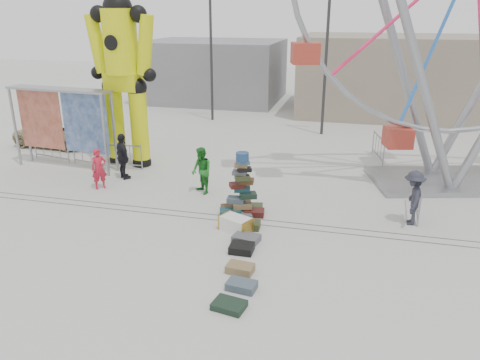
% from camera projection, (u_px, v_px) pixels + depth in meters
% --- Properties ---
extents(ground, '(90.00, 90.00, 0.00)m').
position_uv_depth(ground, '(194.00, 226.00, 15.00)').
color(ground, '#9E9E99').
rests_on(ground, ground).
extents(track_line_near, '(40.00, 0.04, 0.01)m').
position_uv_depth(track_line_near, '(200.00, 218.00, 15.55)').
color(track_line_near, '#47443F').
rests_on(track_line_near, ground).
extents(track_line_far, '(40.00, 0.04, 0.01)m').
position_uv_depth(track_line_far, '(203.00, 214.00, 15.91)').
color(track_line_far, '#47443F').
rests_on(track_line_far, ground).
extents(building_right, '(12.00, 8.00, 5.00)m').
position_uv_depth(building_right, '(394.00, 75.00, 30.79)').
color(building_right, gray).
rests_on(building_right, ground).
extents(building_left, '(10.00, 8.00, 4.40)m').
position_uv_depth(building_left, '(214.00, 70.00, 35.68)').
color(building_left, gray).
rests_on(building_left, ground).
extents(lamp_post_right, '(1.41, 0.25, 8.00)m').
position_uv_depth(lamp_post_right, '(328.00, 51.00, 24.62)').
color(lamp_post_right, '#2D2D30').
rests_on(lamp_post_right, ground).
extents(lamp_post_left, '(1.41, 0.25, 8.00)m').
position_uv_depth(lamp_post_left, '(212.00, 46.00, 28.04)').
color(lamp_post_left, '#2D2D30').
rests_on(lamp_post_left, ground).
extents(suitcase_tower, '(1.61, 1.41, 2.18)m').
position_uv_depth(suitcase_tower, '(242.00, 197.00, 15.72)').
color(suitcase_tower, '#184049').
rests_on(suitcase_tower, ground).
extents(crash_test_dummy, '(3.19, 1.41, 8.03)m').
position_uv_depth(crash_test_dummy, '(123.00, 68.00, 19.60)').
color(crash_test_dummy, black).
rests_on(crash_test_dummy, ground).
extents(banner_scaffold, '(4.86, 1.22, 3.48)m').
position_uv_depth(banner_scaffold, '(61.00, 109.00, 19.68)').
color(banner_scaffold, gray).
rests_on(banner_scaffold, ground).
extents(steamer_trunk, '(1.13, 0.92, 0.46)m').
position_uv_depth(steamer_trunk, '(236.00, 224.00, 14.60)').
color(steamer_trunk, silver).
rests_on(steamer_trunk, ground).
extents(row_case_0, '(0.77, 0.53, 0.23)m').
position_uv_depth(row_case_0, '(248.00, 225.00, 14.82)').
color(row_case_0, '#333A1D').
rests_on(row_case_0, ground).
extents(row_case_1, '(0.86, 0.69, 0.20)m').
position_uv_depth(row_case_1, '(246.00, 238.00, 13.97)').
color(row_case_1, '#55575C').
rests_on(row_case_1, ground).
extents(row_case_2, '(0.68, 0.58, 0.23)m').
position_uv_depth(row_case_2, '(242.00, 248.00, 13.37)').
color(row_case_2, black).
rests_on(row_case_2, ground).
extents(row_case_3, '(0.75, 0.54, 0.22)m').
position_uv_depth(row_case_3, '(240.00, 268.00, 12.33)').
color(row_case_3, olive).
rests_on(row_case_3, ground).
extents(row_case_4, '(0.78, 0.57, 0.20)m').
position_uv_depth(row_case_4, '(242.00, 285.00, 11.57)').
color(row_case_4, '#445561').
rests_on(row_case_4, ground).
extents(row_case_5, '(0.83, 0.67, 0.16)m').
position_uv_depth(row_case_5, '(229.00, 305.00, 10.84)').
color(row_case_5, black).
rests_on(row_case_5, ground).
extents(barricade_dummy_a, '(1.98, 0.46, 1.10)m').
position_uv_depth(barricade_dummy_a, '(51.00, 149.00, 21.40)').
color(barricade_dummy_a, gray).
rests_on(barricade_dummy_a, ground).
extents(barricade_dummy_b, '(1.97, 0.54, 1.10)m').
position_uv_depth(barricade_dummy_b, '(91.00, 154.00, 20.59)').
color(barricade_dummy_b, gray).
rests_on(barricade_dummy_b, ground).
extents(barricade_dummy_c, '(2.00, 0.31, 1.10)m').
position_uv_depth(barricade_dummy_c, '(119.00, 156.00, 20.28)').
color(barricade_dummy_c, gray).
rests_on(barricade_dummy_c, ground).
extents(barricade_wheel_front, '(0.20, 2.00, 1.10)m').
position_uv_depth(barricade_wheel_front, '(418.00, 199.00, 15.68)').
color(barricade_wheel_front, gray).
rests_on(barricade_wheel_front, ground).
extents(barricade_wheel_back, '(0.51, 1.98, 1.10)m').
position_uv_depth(barricade_wheel_back, '(378.00, 147.00, 21.62)').
color(barricade_wheel_back, gray).
rests_on(barricade_wheel_back, ground).
extents(pedestrian_red, '(0.69, 0.68, 1.59)m').
position_uv_depth(pedestrian_red, '(99.00, 169.00, 17.92)').
color(pedestrian_red, '#B71A2E').
rests_on(pedestrian_red, ground).
extents(pedestrian_green, '(1.08, 1.08, 1.77)m').
position_uv_depth(pedestrian_green, '(202.00, 171.00, 17.42)').
color(pedestrian_green, '#1C7020').
rests_on(pedestrian_green, ground).
extents(pedestrian_black, '(1.13, 1.08, 1.89)m').
position_uv_depth(pedestrian_black, '(123.00, 156.00, 18.93)').
color(pedestrian_black, black).
rests_on(pedestrian_black, ground).
extents(pedestrian_grey, '(0.73, 1.19, 1.79)m').
position_uv_depth(pedestrian_grey, '(413.00, 198.00, 14.89)').
color(pedestrian_grey, '#242430').
rests_on(pedestrian_grey, ground).
extents(parked_suv, '(4.11, 1.99, 1.13)m').
position_uv_depth(parked_suv, '(56.00, 135.00, 23.68)').
color(parked_suv, '#999163').
rests_on(parked_suv, ground).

